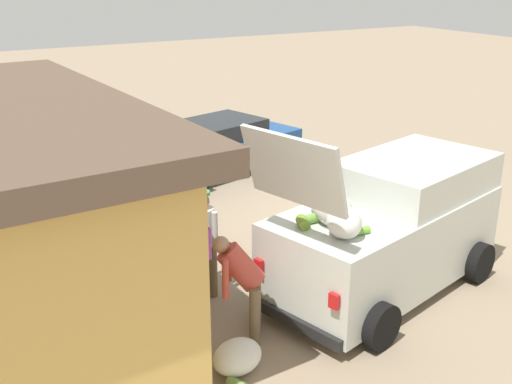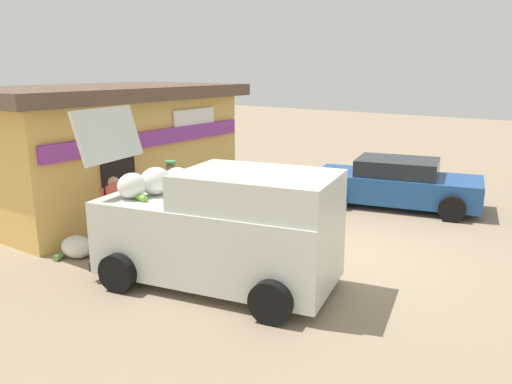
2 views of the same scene
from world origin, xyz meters
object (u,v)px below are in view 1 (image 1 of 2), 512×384
object	(u,v)px
vendor_standing	(203,236)
paint_bucket	(114,218)
customer_bending	(243,278)
unloaded_banana_pile	(237,358)
parked_sedan	(218,147)
delivery_van	(388,228)

from	to	relation	value
vendor_standing	paint_bucket	size ratio (longest dim) A/B	4.97
customer_bending	unloaded_banana_pile	distance (m)	1.04
parked_sedan	customer_bending	distance (m)	7.29
unloaded_banana_pile	vendor_standing	bearing A→B (deg)	-14.27
parked_sedan	vendor_standing	bearing A→B (deg)	151.54
vendor_standing	paint_bucket	xyz separation A→B (m)	(3.21, 0.43, -0.78)
delivery_van	paint_bucket	bearing A→B (deg)	33.59
customer_bending	unloaded_banana_pile	size ratio (longest dim) A/B	2.03
delivery_van	paint_bucket	distance (m)	5.40
parked_sedan	customer_bending	world-z (taller)	customer_bending
vendor_standing	customer_bending	xyz separation A→B (m)	(-1.37, 0.08, -0.06)
parked_sedan	vendor_standing	distance (m)	6.02
vendor_standing	delivery_van	bearing A→B (deg)	-116.09
parked_sedan	customer_bending	bearing A→B (deg)	156.17
parked_sedan	customer_bending	size ratio (longest dim) A/B	3.03
delivery_van	vendor_standing	bearing A→B (deg)	63.91
customer_bending	unloaded_banana_pile	world-z (taller)	customer_bending
unloaded_banana_pile	paint_bucket	distance (m)	5.23
paint_bucket	vendor_standing	bearing A→B (deg)	-172.42
customer_bending	paint_bucket	bearing A→B (deg)	4.38
parked_sedan	paint_bucket	distance (m)	3.92
parked_sedan	paint_bucket	size ratio (longest dim) A/B	13.49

